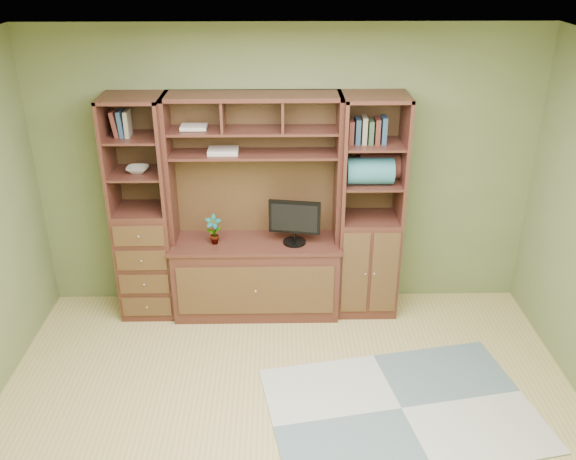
{
  "coord_description": "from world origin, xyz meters",
  "views": [
    {
      "loc": [
        -0.07,
        -3.2,
        3.21
      ],
      "look_at": [
        0.01,
        1.2,
        1.1
      ],
      "focal_mm": 38.0,
      "sensor_mm": 36.0,
      "label": 1
    }
  ],
  "objects_px": {
    "center_hutch": "(255,212)",
    "monitor": "(295,215)",
    "right_tower": "(370,209)",
    "left_tower": "(142,211)"
  },
  "relations": [
    {
      "from": "center_hutch",
      "to": "right_tower",
      "type": "xyz_separation_m",
      "value": [
        1.02,
        0.04,
        0.0
      ]
    },
    {
      "from": "right_tower",
      "to": "monitor",
      "type": "xyz_separation_m",
      "value": [
        -0.67,
        -0.07,
        -0.01
      ]
    },
    {
      "from": "left_tower",
      "to": "right_tower",
      "type": "height_order",
      "value": "same"
    },
    {
      "from": "center_hutch",
      "to": "right_tower",
      "type": "height_order",
      "value": "same"
    },
    {
      "from": "center_hutch",
      "to": "monitor",
      "type": "xyz_separation_m",
      "value": [
        0.35,
        -0.03,
        -0.01
      ]
    },
    {
      "from": "right_tower",
      "to": "monitor",
      "type": "distance_m",
      "value": 0.68
    },
    {
      "from": "left_tower",
      "to": "monitor",
      "type": "xyz_separation_m",
      "value": [
        1.35,
        -0.07,
        -0.01
      ]
    },
    {
      "from": "center_hutch",
      "to": "right_tower",
      "type": "distance_m",
      "value": 1.03
    },
    {
      "from": "monitor",
      "to": "left_tower",
      "type": "bearing_deg",
      "value": -173.26
    },
    {
      "from": "center_hutch",
      "to": "right_tower",
      "type": "relative_size",
      "value": 1.0
    }
  ]
}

